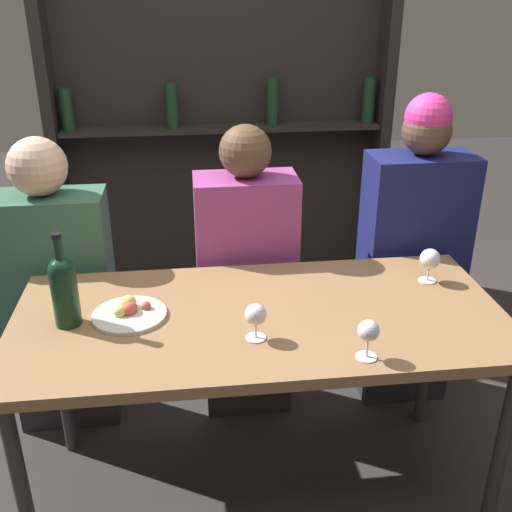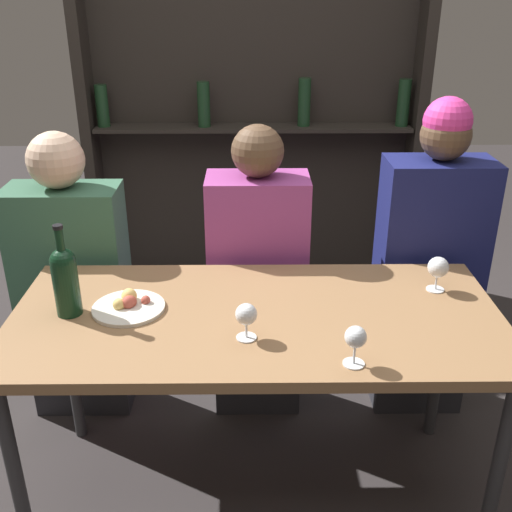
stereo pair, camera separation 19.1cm
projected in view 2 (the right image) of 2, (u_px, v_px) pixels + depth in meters
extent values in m
plane|color=#332D2D|center=(256.00, 488.00, 2.18)|extent=(10.00, 10.00, 0.00)
cube|color=olive|center=(256.00, 319.00, 1.88)|extent=(1.54, 0.71, 0.04)
cylinder|color=#2D2D30|center=(16.00, 479.00, 1.76)|extent=(0.04, 0.04, 0.70)
cylinder|color=#2D2D30|center=(497.00, 475.00, 1.77)|extent=(0.04, 0.04, 0.70)
cylinder|color=#2D2D30|center=(71.00, 362.00, 2.30)|extent=(0.04, 0.04, 0.70)
cylinder|color=#2D2D30|center=(439.00, 360.00, 2.31)|extent=(0.04, 0.04, 0.70)
cube|color=#28231E|center=(253.00, 103.00, 3.32)|extent=(1.80, 0.02, 2.13)
cube|color=#28231E|center=(86.00, 107.00, 3.22)|extent=(0.06, 0.18, 2.13)
cube|color=#28231E|center=(419.00, 106.00, 3.23)|extent=(0.06, 0.18, 2.13)
cube|color=#28231E|center=(253.00, 128.00, 3.27)|extent=(1.72, 0.18, 0.02)
cylinder|color=#19381E|center=(102.00, 106.00, 3.21)|extent=(0.07, 0.07, 0.22)
cylinder|color=#19381E|center=(204.00, 104.00, 3.21)|extent=(0.07, 0.07, 0.24)
cylinder|color=#19381E|center=(304.00, 102.00, 3.22)|extent=(0.07, 0.07, 0.25)
cylinder|color=#19381E|center=(403.00, 103.00, 3.22)|extent=(0.07, 0.07, 0.25)
cylinder|color=black|center=(67.00, 288.00, 1.84)|extent=(0.08, 0.08, 0.18)
sphere|color=black|center=(63.00, 261.00, 1.80)|extent=(0.08, 0.08, 0.08)
cylinder|color=black|center=(60.00, 245.00, 1.78)|extent=(0.03, 0.03, 0.10)
cylinder|color=black|center=(58.00, 227.00, 1.75)|extent=(0.03, 0.03, 0.01)
cylinder|color=silver|center=(354.00, 364.00, 1.63)|extent=(0.06, 0.06, 0.00)
cylinder|color=silver|center=(354.00, 353.00, 1.61)|extent=(0.01, 0.01, 0.07)
sphere|color=silver|center=(356.00, 337.00, 1.59)|extent=(0.06, 0.06, 0.06)
cylinder|color=silver|center=(435.00, 289.00, 2.02)|extent=(0.06, 0.06, 0.00)
cylinder|color=silver|center=(436.00, 281.00, 2.00)|extent=(0.01, 0.01, 0.06)
sphere|color=silver|center=(438.00, 267.00, 1.98)|extent=(0.07, 0.07, 0.07)
cylinder|color=silver|center=(246.00, 337.00, 1.75)|extent=(0.06, 0.06, 0.00)
cylinder|color=silver|center=(246.00, 328.00, 1.73)|extent=(0.01, 0.01, 0.06)
sphere|color=silver|center=(246.00, 314.00, 1.71)|extent=(0.06, 0.06, 0.06)
cylinder|color=silver|center=(129.00, 308.00, 1.90)|extent=(0.23, 0.23, 0.01)
sphere|color=#E5BC66|center=(119.00, 304.00, 1.88)|extent=(0.04, 0.04, 0.04)
sphere|color=#B74C3D|center=(128.00, 303.00, 1.89)|extent=(0.04, 0.04, 0.04)
sphere|color=#B74C3D|center=(146.00, 300.00, 1.91)|extent=(0.03, 0.03, 0.03)
sphere|color=#B74C3D|center=(130.00, 302.00, 1.89)|extent=(0.04, 0.04, 0.04)
sphere|color=#E5BC66|center=(129.00, 296.00, 1.92)|extent=(0.05, 0.05, 0.05)
cube|color=#26262B|center=(84.00, 357.00, 2.55)|extent=(0.39, 0.22, 0.45)
cube|color=#38664C|center=(69.00, 252.00, 2.34)|extent=(0.43, 0.22, 0.53)
sphere|color=beige|center=(56.00, 160.00, 2.19)|extent=(0.21, 0.21, 0.21)
cube|color=#26262B|center=(257.00, 356.00, 2.55)|extent=(0.35, 0.22, 0.45)
cube|color=#9E3F8C|center=(257.00, 247.00, 2.34)|extent=(0.39, 0.22, 0.57)
sphere|color=brown|center=(258.00, 151.00, 2.18)|extent=(0.19, 0.19, 0.19)
cube|color=#26262B|center=(416.00, 355.00, 2.56)|extent=(0.36, 0.22, 0.45)
cube|color=navy|center=(432.00, 239.00, 2.34)|extent=(0.41, 0.22, 0.63)
sphere|color=brown|center=(446.00, 135.00, 2.16)|extent=(0.19, 0.19, 0.19)
sphere|color=#EA3893|center=(448.00, 121.00, 2.14)|extent=(0.18, 0.18, 0.18)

